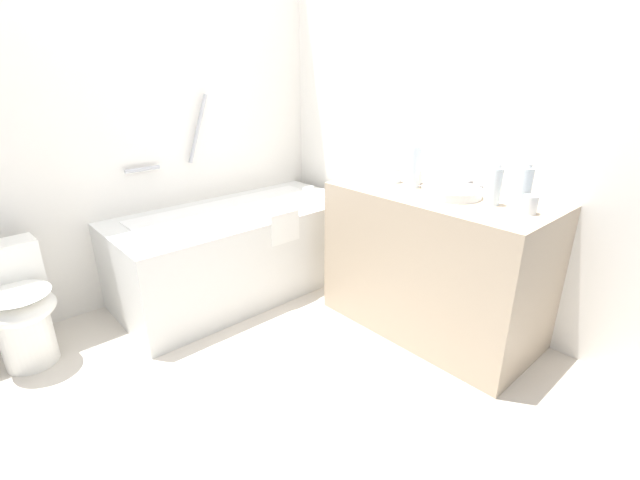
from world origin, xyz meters
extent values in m
plane|color=beige|center=(0.00, 0.00, 0.00)|extent=(3.85, 3.85, 0.00)
cube|color=white|center=(0.00, 1.37, 1.21)|extent=(3.25, 0.10, 2.41)
cube|color=white|center=(1.48, 0.00, 1.21)|extent=(0.10, 3.03, 2.41)
cube|color=silver|center=(0.53, 0.93, 0.29)|extent=(1.65, 0.77, 0.59)
cube|color=white|center=(0.53, 0.93, 0.55)|extent=(1.35, 0.55, 0.09)
cylinder|color=#B6B6BB|center=(1.17, 0.93, 0.63)|extent=(0.09, 0.03, 0.03)
cylinder|color=#B6B6BB|center=(0.49, 1.29, 1.09)|extent=(0.19, 0.03, 0.45)
cylinder|color=#B6B6BB|center=(0.07, 1.29, 0.88)|extent=(0.22, 0.03, 0.03)
cube|color=white|center=(0.64, 0.56, 0.54)|extent=(0.22, 0.03, 0.20)
cylinder|color=white|center=(-0.77, 0.96, 0.18)|extent=(0.25, 0.25, 0.35)
ellipsoid|color=white|center=(-0.77, 0.91, 0.35)|extent=(0.34, 0.37, 0.13)
ellipsoid|color=white|center=(-0.77, 0.91, 0.43)|extent=(0.32, 0.35, 0.02)
cube|color=white|center=(-0.78, 1.14, 0.49)|extent=(0.35, 0.19, 0.28)
cube|color=tan|center=(1.11, -0.26, 0.42)|extent=(0.63, 1.21, 0.84)
cylinder|color=white|center=(1.10, -0.33, 0.86)|extent=(0.31, 0.31, 0.05)
cylinder|color=#A5A5AA|center=(1.29, -0.33, 0.87)|extent=(0.02, 0.02, 0.05)
cylinder|color=#A5A5AA|center=(1.24, -0.33, 0.89)|extent=(0.10, 0.02, 0.02)
cylinder|color=#A5A5AA|center=(1.29, -0.39, 0.86)|extent=(0.03, 0.03, 0.04)
cylinder|color=#A5A5AA|center=(1.29, -0.27, 0.86)|extent=(0.03, 0.03, 0.04)
cylinder|color=silver|center=(1.17, -0.68, 0.94)|extent=(0.07, 0.07, 0.20)
cylinder|color=white|center=(1.17, -0.68, 1.05)|extent=(0.04, 0.04, 0.02)
cylinder|color=silver|center=(1.11, -0.07, 0.96)|extent=(0.07, 0.07, 0.23)
cylinder|color=white|center=(1.11, -0.07, 1.08)|extent=(0.04, 0.04, 0.02)
cylinder|color=silver|center=(1.11, -0.56, 0.93)|extent=(0.06, 0.06, 0.18)
cylinder|color=white|center=(1.11, -0.56, 1.04)|extent=(0.03, 0.03, 0.02)
cylinder|color=white|center=(1.12, 0.07, 0.88)|extent=(0.07, 0.07, 0.09)
cylinder|color=white|center=(1.17, 0.14, 0.88)|extent=(0.07, 0.07, 0.09)
cylinder|color=white|center=(1.11, -0.74, 0.88)|extent=(0.07, 0.07, 0.09)
cylinder|color=white|center=(1.19, -0.03, 0.88)|extent=(0.07, 0.07, 0.08)
camera|label=1|loc=(-0.95, -1.54, 1.48)|focal=24.67mm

